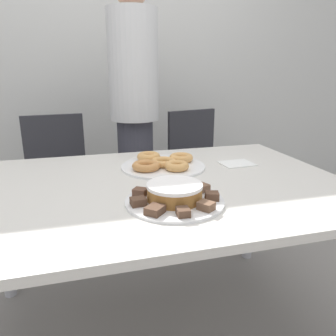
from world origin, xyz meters
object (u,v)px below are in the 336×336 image
(office_chair_right, at_px, (201,175))
(napkin, at_px, (237,164))
(plate_cake, at_px, (174,201))
(plate_donuts, at_px, (163,166))
(person_standing, at_px, (134,108))
(frosted_cake, at_px, (175,192))
(office_chair_left, at_px, (59,188))

(office_chair_right, height_order, napkin, office_chair_right)
(plate_cake, relative_size, plate_donuts, 0.87)
(person_standing, relative_size, frosted_cake, 9.15)
(plate_donuts, xyz_separation_m, frosted_cake, (-0.07, -0.41, 0.03))
(plate_cake, xyz_separation_m, frosted_cake, (0.00, 0.00, 0.03))
(office_chair_left, relative_size, frosted_cake, 4.64)
(person_standing, distance_m, napkin, 0.87)
(plate_cake, bearing_deg, office_chair_right, 64.49)
(plate_donuts, relative_size, napkin, 2.46)
(office_chair_left, bearing_deg, frosted_cake, -74.66)
(office_chair_left, height_order, office_chair_right, same)
(napkin, bearing_deg, frosted_cake, -138.64)
(office_chair_left, relative_size, office_chair_right, 1.00)
(office_chair_left, relative_size, plate_donuts, 2.27)
(office_chair_left, height_order, plate_cake, office_chair_left)
(plate_cake, distance_m, frosted_cake, 0.03)
(plate_cake, bearing_deg, person_standing, 86.68)
(plate_donuts, bearing_deg, office_chair_right, 57.11)
(person_standing, relative_size, plate_cake, 5.13)
(office_chair_left, xyz_separation_m, napkin, (0.87, -0.80, 0.32))
(office_chair_right, xyz_separation_m, plate_donuts, (-0.49, -0.76, 0.32))
(plate_donuts, distance_m, frosted_cake, 0.42)
(person_standing, bearing_deg, plate_cake, -93.32)
(office_chair_left, bearing_deg, person_standing, -8.87)
(office_chair_left, relative_size, plate_cake, 2.60)
(napkin, bearing_deg, office_chair_left, 137.22)
(person_standing, xyz_separation_m, plate_cake, (-0.07, -1.14, -0.19))
(plate_cake, relative_size, napkin, 2.15)
(plate_cake, height_order, plate_donuts, same)
(frosted_cake, distance_m, napkin, 0.56)
(person_standing, distance_m, office_chair_right, 0.71)
(person_standing, xyz_separation_m, napkin, (0.35, -0.77, -0.19))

